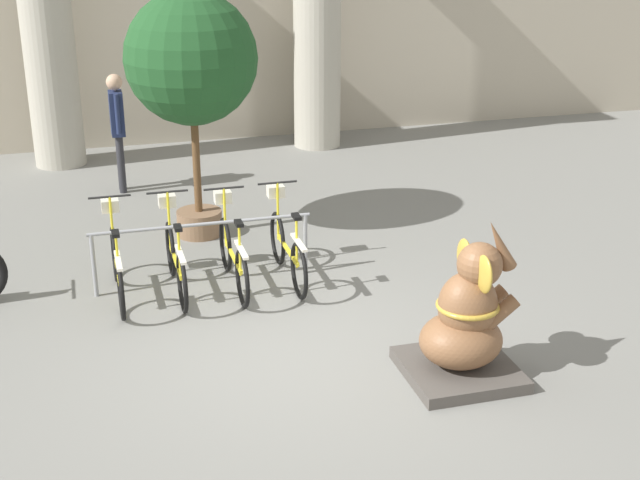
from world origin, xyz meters
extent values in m
plane|color=slate|center=(0.00, 0.00, 0.00)|extent=(60.00, 60.00, 0.00)
cylinder|color=#ADA899|center=(-2.26, 7.60, 2.50)|extent=(0.84, 0.84, 5.00)
cylinder|color=#ADA899|center=(2.26, 7.60, 2.50)|extent=(0.84, 0.84, 5.00)
cylinder|color=gray|center=(-1.93, 1.95, 0.38)|extent=(0.05, 0.05, 0.75)
cylinder|color=gray|center=(0.55, 1.95, 0.38)|extent=(0.05, 0.05, 0.75)
cylinder|color=gray|center=(-0.69, 1.95, 0.75)|extent=(2.57, 0.04, 0.04)
torus|color=black|center=(-1.68, 2.35, 0.33)|extent=(0.05, 0.66, 0.66)
torus|color=black|center=(-1.68, 1.28, 0.33)|extent=(0.05, 0.66, 0.66)
cube|color=yellow|center=(-1.68, 1.81, 0.38)|extent=(0.04, 0.96, 0.04)
cube|color=silver|center=(-1.68, 1.28, 0.67)|extent=(0.06, 0.55, 0.03)
cylinder|color=yellow|center=(-1.68, 1.38, 0.63)|extent=(0.03, 0.03, 0.60)
cube|color=black|center=(-1.68, 1.38, 0.95)|extent=(0.08, 0.18, 0.04)
cylinder|color=yellow|center=(-1.68, 2.31, 0.69)|extent=(0.03, 0.03, 0.73)
cylinder|color=black|center=(-1.68, 2.31, 1.06)|extent=(0.48, 0.03, 0.03)
cube|color=silver|center=(-1.68, 2.41, 0.92)|extent=(0.20, 0.16, 0.14)
torus|color=black|center=(-1.02, 2.34, 0.33)|extent=(0.05, 0.66, 0.66)
torus|color=black|center=(-1.02, 1.28, 0.33)|extent=(0.05, 0.66, 0.66)
cube|color=yellow|center=(-1.02, 1.81, 0.38)|extent=(0.04, 0.96, 0.04)
cube|color=silver|center=(-1.02, 1.28, 0.67)|extent=(0.06, 0.55, 0.03)
cylinder|color=yellow|center=(-1.02, 1.38, 0.63)|extent=(0.03, 0.03, 0.60)
cube|color=black|center=(-1.02, 1.38, 0.95)|extent=(0.08, 0.18, 0.04)
cylinder|color=yellow|center=(-1.02, 2.30, 0.69)|extent=(0.03, 0.03, 0.73)
cylinder|color=black|center=(-1.02, 2.30, 1.06)|extent=(0.48, 0.03, 0.03)
cube|color=silver|center=(-1.02, 2.40, 0.92)|extent=(0.20, 0.16, 0.14)
torus|color=black|center=(-0.36, 2.30, 0.33)|extent=(0.05, 0.66, 0.66)
torus|color=black|center=(-0.36, 1.24, 0.33)|extent=(0.05, 0.66, 0.66)
cube|color=yellow|center=(-0.36, 1.77, 0.38)|extent=(0.04, 0.96, 0.04)
cube|color=silver|center=(-0.36, 1.24, 0.67)|extent=(0.06, 0.55, 0.03)
cylinder|color=yellow|center=(-0.36, 1.34, 0.63)|extent=(0.03, 0.03, 0.60)
cube|color=black|center=(-0.36, 1.34, 0.95)|extent=(0.08, 0.18, 0.04)
cylinder|color=yellow|center=(-0.36, 2.26, 0.69)|extent=(0.03, 0.03, 0.73)
cylinder|color=black|center=(-0.36, 2.26, 1.06)|extent=(0.48, 0.03, 0.03)
cube|color=silver|center=(-0.36, 2.36, 0.92)|extent=(0.20, 0.16, 0.14)
torus|color=black|center=(0.30, 2.34, 0.33)|extent=(0.05, 0.66, 0.66)
torus|color=black|center=(0.30, 1.28, 0.33)|extent=(0.05, 0.66, 0.66)
cube|color=yellow|center=(0.30, 1.81, 0.38)|extent=(0.04, 0.96, 0.04)
cube|color=silver|center=(0.30, 1.28, 0.67)|extent=(0.06, 0.55, 0.03)
cylinder|color=yellow|center=(0.30, 1.38, 0.63)|extent=(0.03, 0.03, 0.60)
cube|color=black|center=(0.30, 1.38, 0.95)|extent=(0.08, 0.18, 0.04)
cylinder|color=yellow|center=(0.30, 2.30, 0.69)|extent=(0.03, 0.03, 0.73)
cylinder|color=black|center=(0.30, 2.30, 1.06)|extent=(0.48, 0.03, 0.03)
cube|color=silver|center=(0.30, 2.40, 0.92)|extent=(0.20, 0.16, 0.14)
cube|color=#4C4742|center=(1.33, -0.83, 0.06)|extent=(1.03, 1.03, 0.12)
ellipsoid|color=brown|center=(1.33, -0.83, 0.38)|extent=(0.80, 0.71, 0.52)
ellipsoid|color=brown|center=(1.37, -0.83, 0.73)|extent=(0.56, 0.52, 0.66)
sphere|color=brown|center=(1.47, -0.83, 1.13)|extent=(0.42, 0.42, 0.42)
ellipsoid|color=#B79333|center=(1.41, -0.62, 1.13)|extent=(0.08, 0.30, 0.36)
ellipsoid|color=#B79333|center=(1.41, -1.04, 1.13)|extent=(0.08, 0.30, 0.36)
cone|color=brown|center=(1.66, -0.83, 1.31)|extent=(0.36, 0.15, 0.53)
cylinder|color=brown|center=(1.63, -0.72, 0.66)|extent=(0.42, 0.14, 0.37)
cylinder|color=brown|center=(1.63, -0.95, 0.66)|extent=(0.42, 0.14, 0.37)
torus|color=#B79333|center=(1.37, -0.83, 0.73)|extent=(0.60, 0.60, 0.05)
cylinder|color=#28282D|center=(-1.36, 5.90, 0.44)|extent=(0.11, 0.11, 0.89)
cylinder|color=#28282D|center=(-1.36, 5.73, 0.44)|extent=(0.11, 0.11, 0.89)
cube|color=#1E284C|center=(-1.36, 5.82, 1.22)|extent=(0.20, 0.32, 0.67)
sphere|color=tan|center=(-1.36, 5.82, 1.69)|extent=(0.24, 0.24, 0.24)
cylinder|color=#1E284C|center=(-1.36, 6.02, 1.25)|extent=(0.07, 0.07, 0.60)
cylinder|color=#1E284C|center=(-1.36, 5.62, 1.25)|extent=(0.07, 0.07, 0.60)
cylinder|color=brown|center=(-0.49, 3.61, 0.17)|extent=(0.61, 0.61, 0.33)
cylinder|color=brown|center=(-0.49, 3.61, 1.01)|extent=(0.10, 0.10, 1.36)
sphere|color=#1E4C23|center=(-0.49, 3.61, 2.37)|extent=(1.69, 1.69, 1.69)
camera|label=1|loc=(-1.97, -7.66, 4.29)|focal=50.00mm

